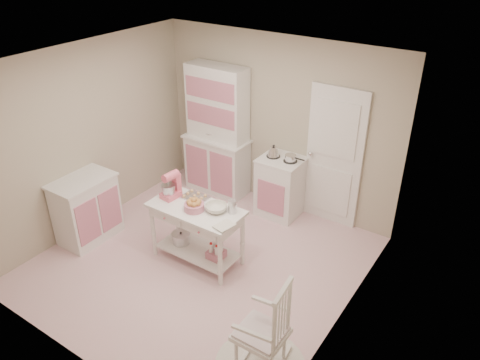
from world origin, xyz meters
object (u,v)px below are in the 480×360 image
Objects in this scene: hutch at (216,131)px; base_cabinet at (87,209)px; bread_basket at (194,207)px; work_table at (197,234)px; stand_mixer at (170,186)px; stove at (280,186)px; rocking_chair at (261,326)px.

hutch is 2.27m from base_cabinet.
bread_basket is at bearing -61.96° from hutch.
base_cabinet is at bearing -108.44° from hutch.
stand_mixer is (-0.42, 0.02, 0.57)m from work_table.
stove is 2.77m from base_cabinet.
rocking_chair is at bearing -32.26° from work_table.
stand_mixer is at bearing -74.27° from hutch.
base_cabinet is 0.77× the size of work_table.
stand_mixer is 1.36× the size of bread_basket.
stand_mixer is at bearing 22.47° from base_cabinet.
hutch reaches higher than stand_mixer.
work_table is (-1.57, 0.99, -0.15)m from rocking_chair.
hutch is at bearing 126.43° from rocking_chair.
hutch is at bearing 118.04° from bread_basket.
bread_basket is at bearing -68.20° from work_table.
stove is 3.68× the size of bread_basket.
bread_basket is at bearing 14.29° from base_cabinet.
hutch reaches higher than stove.
base_cabinet is (-0.69, -2.08, -0.58)m from hutch.
hutch is 3.62m from rocking_chair.
rocking_chair is at bearing -46.95° from hutch.
hutch reaches higher than work_table.
stove is at bearing 70.73° from stand_mixer.
base_cabinet is 2.71× the size of stand_mixer.
stove is 1.70m from bread_basket.
stove is 2.86m from rocking_chair.
bread_basket is (0.44, -0.07, -0.12)m from stand_mixer.
stand_mixer is 0.46m from bread_basket.
stove is 2.71× the size of stand_mixer.
rocking_chair is 0.92× the size of work_table.
bread_basket is (0.89, -1.68, -0.19)m from hutch.
stove is at bearing 109.27° from rocking_chair.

